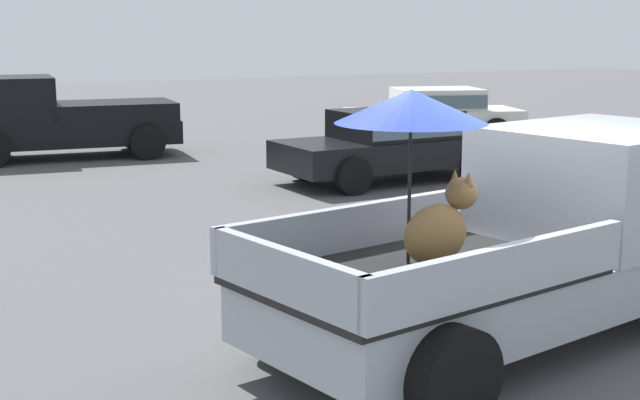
{
  "coord_description": "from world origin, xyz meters",
  "views": [
    {
      "loc": [
        -5.08,
        -6.22,
        2.88
      ],
      "look_at": [
        -0.97,
        1.87,
        1.1
      ],
      "focal_mm": 50.16,
      "sensor_mm": 36.0,
      "label": 1
    }
  ],
  "objects_px": {
    "pickup_truck_main": "(539,232)",
    "pickup_truck_red": "(56,118)",
    "parked_sedan_near": "(392,141)",
    "parked_sedan_far": "(435,112)"
  },
  "relations": [
    {
      "from": "pickup_truck_main",
      "to": "pickup_truck_red",
      "type": "height_order",
      "value": "pickup_truck_main"
    },
    {
      "from": "pickup_truck_red",
      "to": "parked_sedan_near",
      "type": "bearing_deg",
      "value": 136.76
    },
    {
      "from": "parked_sedan_near",
      "to": "parked_sedan_far",
      "type": "distance_m",
      "value": 6.02
    },
    {
      "from": "pickup_truck_red",
      "to": "parked_sedan_far",
      "type": "xyz_separation_m",
      "value": [
        9.04,
        -1.34,
        -0.13
      ]
    },
    {
      "from": "pickup_truck_red",
      "to": "parked_sedan_near",
      "type": "distance_m",
      "value": 7.71
    },
    {
      "from": "pickup_truck_main",
      "to": "parked_sedan_far",
      "type": "bearing_deg",
      "value": 48.52
    },
    {
      "from": "pickup_truck_main",
      "to": "pickup_truck_red",
      "type": "distance_m",
      "value": 13.82
    },
    {
      "from": "pickup_truck_main",
      "to": "parked_sedan_near",
      "type": "xyz_separation_m",
      "value": [
        3.22,
        7.87,
        -0.23
      ]
    },
    {
      "from": "pickup_truck_main",
      "to": "pickup_truck_red",
      "type": "relative_size",
      "value": 1.07
    },
    {
      "from": "pickup_truck_red",
      "to": "parked_sedan_far",
      "type": "relative_size",
      "value": 1.07
    }
  ]
}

